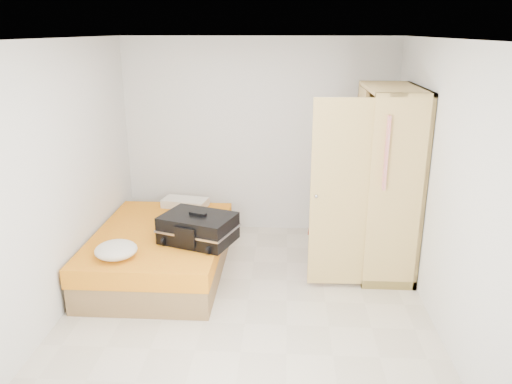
# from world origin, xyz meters

# --- Properties ---
(room) EXTENTS (4.00, 4.02, 2.60)m
(room) POSITION_xyz_m (0.00, 0.00, 1.30)
(room) COLOR beige
(room) RESTS_ON ground
(bed) EXTENTS (1.42, 2.02, 0.50)m
(bed) POSITION_xyz_m (-1.05, 0.58, 0.25)
(bed) COLOR brown
(bed) RESTS_ON ground
(wardrobe) EXTENTS (1.17, 1.20, 2.10)m
(wardrobe) POSITION_xyz_m (1.45, 0.86, 1.00)
(wardrobe) COLOR #E1BA6D
(wardrobe) RESTS_ON ground
(person) EXTENTS (0.51, 0.70, 1.79)m
(person) POSITION_xyz_m (0.85, 0.74, 0.89)
(person) COLOR #BA0B11
(person) RESTS_ON ground
(suitcase) EXTENTS (0.90, 0.77, 0.33)m
(suitcase) POSITION_xyz_m (-0.56, 0.34, 0.65)
(suitcase) COLOR black
(suitcase) RESTS_ON bed
(round_cushion) EXTENTS (0.42, 0.42, 0.16)m
(round_cushion) POSITION_xyz_m (-1.31, -0.11, 0.58)
(round_cushion) COLOR beige
(round_cushion) RESTS_ON bed
(pillow) EXTENTS (0.61, 0.39, 0.10)m
(pillow) POSITION_xyz_m (-0.92, 1.43, 0.55)
(pillow) COLOR beige
(pillow) RESTS_ON bed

